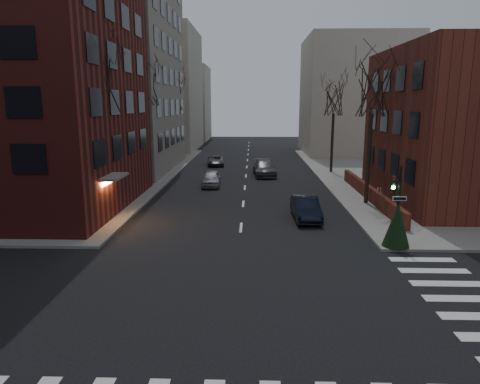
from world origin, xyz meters
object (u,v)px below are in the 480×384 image
Objects in this scene: tree_right_a at (373,90)px; sandwich_board at (379,194)px; streetlamp_near at (142,140)px; evergreen_shrub at (397,225)px; tree_left_c at (174,95)px; car_lane_far at (216,161)px; car_lane_silver at (211,178)px; tree_right_b at (334,98)px; streetlamp_far at (183,126)px; traffic_signal at (397,210)px; car_lane_gray at (264,168)px; tree_left_b at (145,82)px; tree_left_a at (95,81)px; parked_sedan at (306,208)px.

tree_right_a reaches higher than sandwich_board.
streetlamp_near is 2.84× the size of evergreen_shrub.
tree_left_c is 18.40m from streetlamp_near.
streetlamp_near reaches higher than car_lane_far.
car_lane_silver is at bearing 27.12° from streetlamp_near.
evergreen_shrub is at bearing -92.34° from tree_right_b.
traffic_signal is at bearing -63.94° from streetlamp_far.
tree_left_c is 16.17m from car_lane_gray.
tree_left_b reaches higher than car_lane_silver.
car_lane_silver is (-11.77, -7.32, -6.91)m from tree_right_b.
tree_left_c is 4.33m from streetlamp_far.
tree_right_b is at bearing 30.47° from streetlamp_near.
traffic_signal is 0.99× the size of car_lane_far.
car_lane_gray is 5.94× the size of sandwich_board.
tree_right_a is 14.01m from tree_right_b.
car_lane_gray is 8.82m from car_lane_far.
tree_left_a is 4.63× the size of evergreen_shrub.
parked_sedan is (12.80, -0.05, -7.76)m from tree_left_a.
tree_right_a is 1.06× the size of tree_right_b.
tree_left_b is at bearing -119.95° from car_lane_far.
tree_right_a is 2.41× the size of car_lane_far.
car_lane_silver is at bearing 124.80° from traffic_signal.
tree_right_b is 2.13× the size of parked_sedan.
traffic_signal is 1.01× the size of car_lane_silver.
tree_right_b is 24.36m from evergreen_shrub.
traffic_signal is 19.14m from car_lane_silver.
evergreen_shrub is (-0.96, -9.50, -6.77)m from tree_right_a.
car_lane_silver is at bearing -12.75° from tree_left_b.
streetlamp_near is at bearing -88.09° from tree_left_c.
tree_left_b reaches higher than streetlamp_far.
streetlamp_far reaches higher than car_lane_far.
parked_sedan reaches higher than car_lane_far.
streetlamp_far is 7.23× the size of sandwich_board.
streetlamp_near is 13.46m from car_lane_gray.
car_lane_gray is 2.33× the size of evergreen_shrub.
evergreen_shrub is at bearing -89.55° from sandwich_board.
car_lane_gray reaches higher than car_lane_far.
parked_sedan is at bearing -104.89° from tree_right_b.
streetlamp_far is (-17.00, 10.00, -3.35)m from tree_right_b.
tree_right_b reaches higher than sandwich_board.
traffic_signal is at bearing -61.64° from tree_left_c.
streetlamp_far is at bearing 115.59° from evergreen_shrub.
streetlamp_far is at bearing 125.31° from tree_right_a.
tree_left_b is 1.11× the size of tree_right_a.
streetlamp_near reaches higher than traffic_signal.
tree_left_b is 1.11× the size of tree_left_c.
tree_left_c is 28.17m from tree_right_a.
tree_left_b reaches higher than streetlamp_near.
tree_right_a reaches higher than evergreen_shrub.
tree_right_a is 4.39× the size of evergreen_shrub.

